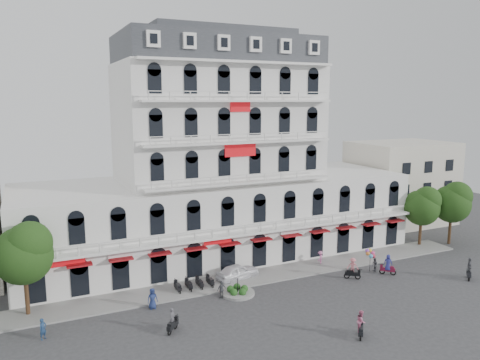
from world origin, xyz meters
name	(u,v)px	position (x,y,z in m)	size (l,w,h in m)	color
ground	(299,314)	(0.00, 0.00, 0.00)	(120.00, 120.00, 0.00)	#38383A
sidewalk	(252,278)	(0.00, 9.00, 0.08)	(53.00, 4.00, 0.16)	gray
main_building	(218,171)	(0.00, 18.00, 9.96)	(45.00, 15.00, 25.80)	silver
flank_building_east	(401,183)	(30.00, 20.00, 6.00)	(14.00, 10.00, 12.00)	beige
traffic_island	(238,292)	(-3.00, 6.00, 0.26)	(3.20, 3.20, 1.60)	gray
parked_scooter_row	(194,289)	(-6.35, 8.80, 0.00)	(4.40, 1.80, 1.10)	black
tree_west_inner	(24,251)	(-20.95, 9.48, 5.68)	(4.76, 4.76, 8.25)	#382314
tree_east_inner	(422,205)	(24.05, 9.98, 5.21)	(4.40, 4.37, 7.57)	#382314
tree_east_outer	(452,201)	(28.05, 8.98, 5.55)	(4.65, 4.65, 8.05)	#382314
parked_car	(238,272)	(-1.40, 9.50, 0.79)	(1.86, 4.61, 1.57)	white
rider_west	(173,321)	(-10.67, 1.58, 0.88)	(1.27, 1.34, 2.02)	black
rider_southwest	(361,323)	(2.28, -5.31, 1.13)	(1.22, 1.39, 2.20)	black
rider_east	(388,265)	(13.39, 3.99, 1.10)	(1.31, 1.30, 2.20)	maroon
rider_northeast	(469,268)	(20.00, -0.49, 1.16)	(1.32, 1.30, 2.31)	black
rider_center	(353,268)	(9.25, 4.56, 1.20)	(1.45, 1.22, 2.27)	black
pedestrian_left	(152,299)	(-11.05, 6.37, 0.93)	(0.91, 0.59, 1.86)	navy
pedestrian_mid	(222,289)	(-4.68, 5.91, 0.81)	(0.95, 0.40, 1.63)	#56585E
pedestrian_right	(320,258)	(8.70, 9.50, 0.77)	(1.00, 0.57, 1.55)	pink
pedestrian_far	(43,329)	(-20.00, 4.65, 0.84)	(0.61, 0.40, 1.68)	navy
balloon_vendor	(373,260)	(12.52, 5.36, 1.32)	(1.33, 1.24, 2.45)	slate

